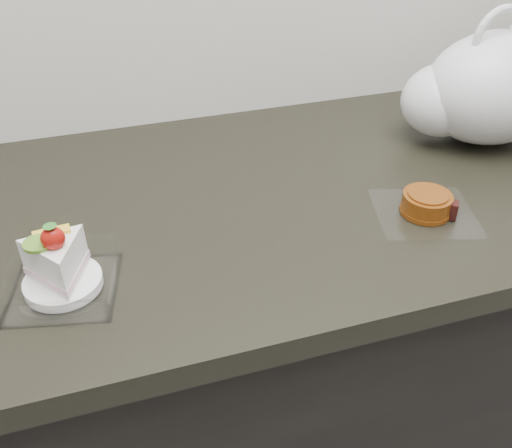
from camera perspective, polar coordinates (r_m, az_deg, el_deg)
counter at (r=1.25m, az=2.23°, el=-14.17°), size 2.04×0.64×0.90m
cake_tray at (r=0.77m, az=-18.97°, el=-4.55°), size 0.16×0.16×0.11m
mooncake_wrap at (r=0.92m, az=16.73°, el=1.80°), size 0.18×0.18×0.04m
plastic_bag at (r=1.14m, az=21.94°, el=12.38°), size 0.32×0.23×0.25m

